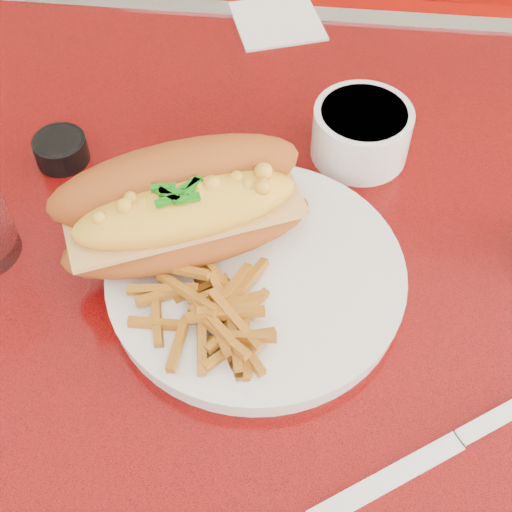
# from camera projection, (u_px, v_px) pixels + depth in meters

# --- Properties ---
(diner_table) EXTENTS (1.23, 0.83, 0.77)m
(diner_table) POSITION_uv_depth(u_px,v_px,m) (306.00, 357.00, 0.78)
(diner_table) COLOR red
(diner_table) RESTS_ON ground
(booth_bench_far) EXTENTS (1.20, 0.51, 0.90)m
(booth_bench_far) POSITION_uv_depth(u_px,v_px,m) (323.00, 103.00, 1.53)
(booth_bench_far) COLOR #A5130B
(booth_bench_far) RESTS_ON ground
(dinner_plate) EXTENTS (0.33, 0.33, 0.02)m
(dinner_plate) POSITION_uv_depth(u_px,v_px,m) (256.00, 276.00, 0.64)
(dinner_plate) COLOR white
(dinner_plate) RESTS_ON diner_table
(mac_hoagie) EXTENTS (0.25, 0.19, 0.10)m
(mac_hoagie) POSITION_uv_depth(u_px,v_px,m) (183.00, 207.00, 0.62)
(mac_hoagie) COLOR #A9511B
(mac_hoagie) RESTS_ON dinner_plate
(fries_pile) EXTENTS (0.10, 0.09, 0.03)m
(fries_pile) POSITION_uv_depth(u_px,v_px,m) (204.00, 309.00, 0.59)
(fries_pile) COLOR orange
(fries_pile) RESTS_ON dinner_plate
(fork) EXTENTS (0.09, 0.16, 0.00)m
(fork) POSITION_uv_depth(u_px,v_px,m) (213.00, 309.00, 0.60)
(fork) COLOR silver
(fork) RESTS_ON dinner_plate
(gravy_ramekin) EXTENTS (0.13, 0.13, 0.06)m
(gravy_ramekin) POSITION_uv_depth(u_px,v_px,m) (361.00, 131.00, 0.72)
(gravy_ramekin) COLOR white
(gravy_ramekin) RESTS_ON diner_table
(sauce_cup_left) EXTENTS (0.07, 0.07, 0.03)m
(sauce_cup_left) POSITION_uv_depth(u_px,v_px,m) (61.00, 149.00, 0.73)
(sauce_cup_left) COLOR black
(sauce_cup_left) RESTS_ON diner_table
(knife) EXTENTS (0.18, 0.13, 0.01)m
(knife) POSITION_uv_depth(u_px,v_px,m) (449.00, 446.00, 0.55)
(knife) COLOR silver
(knife) RESTS_ON diner_table
(paper_napkin) EXTENTS (0.13, 0.13, 0.00)m
(paper_napkin) POSITION_uv_depth(u_px,v_px,m) (277.00, 21.00, 0.89)
(paper_napkin) COLOR white
(paper_napkin) RESTS_ON diner_table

